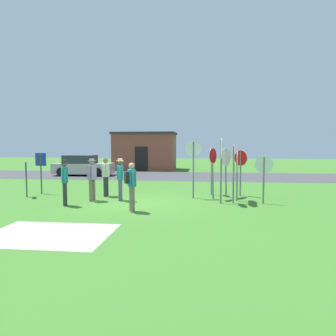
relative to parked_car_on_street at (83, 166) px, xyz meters
name	(u,v)px	position (x,y,z in m)	size (l,w,h in m)	color
ground_plane	(135,203)	(6.32, -10.54, -0.69)	(80.00, 80.00, 0.00)	#3D7528
street_asphalt	(167,176)	(6.32, 0.32, -0.68)	(60.00, 6.40, 0.01)	#424247
concrete_path	(49,234)	(5.04, -14.99, -0.69)	(3.20, 2.40, 0.01)	#ADAAA3
building_background	(145,151)	(3.61, 5.97, 1.02)	(5.58, 3.81, 3.40)	brown
parked_car_on_street	(83,166)	(0.00, 0.00, 0.00)	(4.34, 2.10, 1.51)	#B7B2A3
stop_sign_center_cluster	(237,167)	(10.35, -9.52, 0.72)	(0.09, 0.90, 2.05)	slate
stop_sign_rear_right	(212,164)	(9.35, -8.05, 0.75)	(0.09, 0.71, 2.12)	slate
stop_sign_low_front	(193,160)	(8.55, -9.07, 0.98)	(0.67, 0.13, 2.47)	slate
stop_sign_nearest	(264,171)	(11.32, -10.03, 0.59)	(0.66, 0.25, 1.89)	slate
stop_sign_rear_left	(241,165)	(10.63, -8.22, 0.73)	(0.54, 0.52, 2.08)	slate
stop_sign_tallest	(213,164)	(9.37, -9.20, 0.78)	(0.35, 0.62, 2.18)	slate
stop_sign_leaning_right	(226,163)	(9.95, -8.58, 0.81)	(0.49, 0.72, 2.18)	slate
stop_sign_far_back	(234,162)	(10.16, -10.02, 0.93)	(0.07, 0.89, 2.34)	slate
stop_sign_leaning_left	(221,159)	(9.67, -10.18, 1.07)	(0.07, 0.80, 2.56)	slate
person_on_left	(106,174)	(4.67, -9.02, 0.30)	(0.31, 0.57, 1.74)	#2D2D33
person_near_signs	(92,177)	(4.45, -10.18, 0.30)	(0.31, 0.56, 1.74)	#7A6B56
person_in_teal	(65,180)	(3.79, -11.29, 0.30)	(0.37, 0.51, 1.74)	#2D2D33
person_with_sunhat	(120,177)	(5.59, -9.99, 0.30)	(0.31, 0.56, 1.74)	#4C5670
person_in_blue	(131,183)	(6.53, -12.04, 0.29)	(0.45, 0.52, 1.69)	#7A6B56
info_panel_leftmost	(41,166)	(1.41, -8.63, 0.63)	(0.59, 0.15, 1.91)	#4C4C51
info_panel_middle	(26,173)	(1.25, -9.61, 0.37)	(0.30, 0.54, 1.54)	#4C4C51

